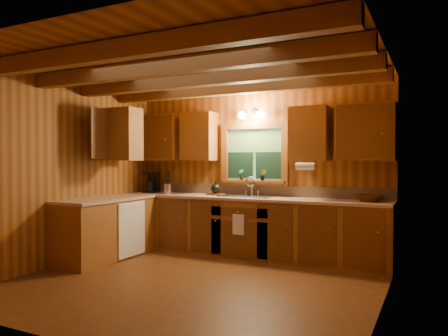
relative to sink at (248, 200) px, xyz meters
name	(u,v)px	position (x,y,z in m)	size (l,w,h in m)	color
room	(194,173)	(0.00, -1.60, 0.44)	(4.20, 4.20, 4.20)	#563114
ceiling_beams	(194,73)	(0.00, -1.60, 1.63)	(4.20, 2.54, 0.18)	brown
base_cabinets	(209,228)	(-0.49, -0.32, -0.43)	(4.20, 2.22, 0.86)	brown
countertop	(210,198)	(-0.48, -0.31, 0.02)	(4.20, 2.24, 0.04)	tan
backsplash	(255,190)	(0.00, 0.28, 0.12)	(4.20, 0.02, 0.16)	tan
dishwasher_panel	(132,229)	(-1.47, -0.92, -0.43)	(0.02, 0.60, 0.80)	white
upper_cabinets	(209,135)	(-0.56, -0.18, 0.98)	(4.19, 1.77, 0.78)	brown
window	(254,156)	(0.00, 0.26, 0.67)	(1.12, 0.08, 1.00)	brown
window_sill	(253,182)	(0.00, 0.22, 0.26)	(1.06, 0.14, 0.04)	brown
wall_sconce	(251,114)	(0.00, 0.14, 1.31)	(0.45, 0.21, 0.17)	black
paper_towel_roll	(305,166)	(0.92, -0.07, 0.51)	(0.11, 0.11, 0.27)	white
dish_towel	(238,224)	(0.00, -0.34, -0.34)	(0.18, 0.01, 0.30)	white
sink	(248,200)	(0.00, 0.00, 0.00)	(0.82, 0.48, 0.43)	silver
coffee_maker	(152,182)	(-1.81, 0.05, 0.22)	(0.20, 0.25, 0.35)	black
utensil_crock	(168,188)	(-1.41, -0.07, 0.14)	(0.13, 0.13, 0.37)	silver
cutting_board	(216,194)	(-0.57, 0.05, 0.06)	(0.26, 0.18, 0.02)	#5B3313
teakettle	(216,189)	(-0.57, 0.05, 0.14)	(0.15, 0.15, 0.19)	black
wicker_basket	(370,198)	(1.77, 0.04, 0.09)	(0.36, 0.36, 0.09)	#48230C
potted_plant_left	(241,174)	(-0.20, 0.22, 0.37)	(0.09, 0.06, 0.18)	#5B3313
potted_plant_right	(263,175)	(0.17, 0.21, 0.37)	(0.09, 0.08, 0.17)	#5B3313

